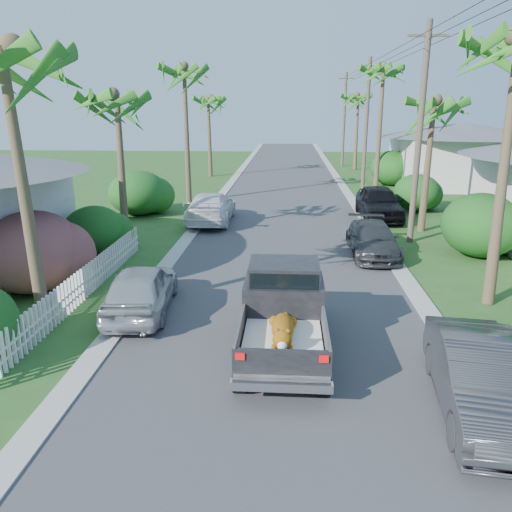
# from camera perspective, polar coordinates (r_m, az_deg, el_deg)

# --- Properties ---
(ground) EXTENTS (120.00, 120.00, 0.00)m
(ground) POSITION_cam_1_polar(r_m,az_deg,el_deg) (10.35, 2.02, -16.65)
(ground) COLOR #27521E
(ground) RESTS_ON ground
(road) EXTENTS (8.00, 100.00, 0.02)m
(road) POSITION_cam_1_polar(r_m,az_deg,el_deg) (34.13, 3.35, 7.01)
(road) COLOR #38383A
(road) RESTS_ON ground
(curb_left) EXTENTS (0.60, 100.00, 0.06)m
(curb_left) POSITION_cam_1_polar(r_m,az_deg,el_deg) (34.42, -3.88, 7.11)
(curb_left) COLOR #A5A39E
(curb_left) RESTS_ON ground
(curb_right) EXTENTS (0.60, 100.00, 0.06)m
(curb_right) POSITION_cam_1_polar(r_m,az_deg,el_deg) (34.37, 10.59, 6.86)
(curb_right) COLOR #A5A39E
(curb_right) RESTS_ON ground
(pickup_truck) EXTENTS (1.98, 5.12, 2.06)m
(pickup_truck) POSITION_cam_1_polar(r_m,az_deg,el_deg) (12.27, 3.16, -5.77)
(pickup_truck) COLOR black
(pickup_truck) RESTS_ON ground
(parked_car_rn) EXTENTS (2.01, 4.54, 1.45)m
(parked_car_rn) POSITION_cam_1_polar(r_m,az_deg,el_deg) (10.67, 24.40, -12.66)
(parked_car_rn) COLOR #2D2F32
(parked_car_rn) RESTS_ON ground
(parked_car_rm) EXTENTS (1.79, 4.40, 1.28)m
(parked_car_rm) POSITION_cam_1_polar(r_m,az_deg,el_deg) (20.36, 13.19, 1.83)
(parked_car_rm) COLOR #303335
(parked_car_rm) RESTS_ON ground
(parked_car_rf) EXTENTS (2.08, 5.05, 1.71)m
(parked_car_rf) POSITION_cam_1_polar(r_m,az_deg,el_deg) (27.26, 13.86, 5.93)
(parked_car_rf) COLOR black
(parked_car_rf) RESTS_ON ground
(parked_car_ln) EXTENTS (2.03, 4.30, 1.42)m
(parked_car_ln) POSITION_cam_1_polar(r_m,az_deg,el_deg) (14.63, -12.98, -3.68)
(parked_car_ln) COLOR #B4B7BB
(parked_car_ln) RESTS_ON ground
(parked_car_lf) EXTENTS (2.20, 5.32, 1.54)m
(parked_car_lf) POSITION_cam_1_polar(r_m,az_deg,el_deg) (25.67, -5.17, 5.51)
(parked_car_lf) COLOR white
(parked_car_lf) RESTS_ON ground
(palm_l_a) EXTENTS (4.40, 4.40, 8.20)m
(palm_l_a) POSITION_cam_1_polar(r_m,az_deg,el_deg) (13.36, -26.76, 20.36)
(palm_l_a) COLOR brown
(palm_l_a) RESTS_ON ground
(palm_l_b) EXTENTS (4.40, 4.40, 7.40)m
(palm_l_b) POSITION_cam_1_polar(r_m,az_deg,el_deg) (21.82, -15.74, 17.25)
(palm_l_b) COLOR brown
(palm_l_b) RESTS_ON ground
(palm_l_c) EXTENTS (4.40, 4.40, 9.20)m
(palm_l_c) POSITION_cam_1_polar(r_m,az_deg,el_deg) (31.36, -8.23, 20.52)
(palm_l_c) COLOR brown
(palm_l_c) RESTS_ON ground
(palm_l_d) EXTENTS (4.40, 4.40, 7.70)m
(palm_l_d) POSITION_cam_1_polar(r_m,az_deg,el_deg) (43.19, -5.46, 17.54)
(palm_l_d) COLOR brown
(palm_l_d) RESTS_ON ground
(palm_r_b) EXTENTS (4.40, 4.40, 7.20)m
(palm_r_b) POSITION_cam_1_polar(r_m,az_deg,el_deg) (24.50, 19.67, 16.32)
(palm_r_b) COLOR brown
(palm_r_b) RESTS_ON ground
(palm_r_c) EXTENTS (4.40, 4.40, 9.40)m
(palm_r_c) POSITION_cam_1_polar(r_m,az_deg,el_deg) (35.25, 14.40, 20.06)
(palm_r_c) COLOR brown
(palm_r_c) RESTS_ON ground
(palm_r_d) EXTENTS (4.40, 4.40, 8.00)m
(palm_r_d) POSITION_cam_1_polar(r_m,az_deg,el_deg) (49.07, 11.64, 17.51)
(palm_r_d) COLOR brown
(palm_r_d) RESTS_ON ground
(shrub_l_b) EXTENTS (3.00, 3.30, 2.60)m
(shrub_l_b) POSITION_cam_1_polar(r_m,az_deg,el_deg) (17.27, -24.07, 0.45)
(shrub_l_b) COLOR #B41958
(shrub_l_b) RESTS_ON ground
(shrub_l_c) EXTENTS (2.40, 2.64, 2.00)m
(shrub_l_c) POSITION_cam_1_polar(r_m,az_deg,el_deg) (20.68, -17.99, 2.71)
(shrub_l_c) COLOR #14481A
(shrub_l_c) RESTS_ON ground
(shrub_l_d) EXTENTS (3.20, 3.52, 2.40)m
(shrub_l_d) POSITION_cam_1_polar(r_m,az_deg,el_deg) (28.25, -13.32, 7.03)
(shrub_l_d) COLOR #14481A
(shrub_l_d) RESTS_ON ground
(shrub_r_b) EXTENTS (3.00, 3.30, 2.50)m
(shrub_r_b) POSITION_cam_1_polar(r_m,az_deg,el_deg) (21.53, 24.32, 3.25)
(shrub_r_b) COLOR #14481A
(shrub_r_b) RESTS_ON ground
(shrub_r_c) EXTENTS (2.60, 2.86, 2.10)m
(shrub_r_c) POSITION_cam_1_polar(r_m,az_deg,el_deg) (29.93, 17.91, 6.90)
(shrub_r_c) COLOR #14481A
(shrub_r_c) RESTS_ON ground
(shrub_r_d) EXTENTS (3.20, 3.52, 2.60)m
(shrub_r_d) POSITION_cam_1_polar(r_m,az_deg,el_deg) (39.67, 15.25, 9.69)
(shrub_r_d) COLOR #14481A
(shrub_r_d) RESTS_ON ground
(picket_fence) EXTENTS (0.10, 11.00, 1.00)m
(picket_fence) POSITION_cam_1_polar(r_m,az_deg,el_deg) (16.30, -18.92, -2.84)
(picket_fence) COLOR white
(picket_fence) RESTS_ON ground
(house_right_far) EXTENTS (9.00, 8.00, 4.60)m
(house_right_far) POSITION_cam_1_polar(r_m,az_deg,el_deg) (40.87, 22.34, 10.39)
(house_right_far) COLOR silver
(house_right_far) RESTS_ON ground
(utility_pole_b) EXTENTS (1.60, 0.26, 9.00)m
(utility_pole_b) POSITION_cam_1_polar(r_m,az_deg,el_deg) (22.34, 18.17, 13.04)
(utility_pole_b) COLOR brown
(utility_pole_b) RESTS_ON ground
(utility_pole_c) EXTENTS (1.60, 0.26, 9.00)m
(utility_pole_c) POSITION_cam_1_polar(r_m,az_deg,el_deg) (37.06, 12.50, 14.55)
(utility_pole_c) COLOR brown
(utility_pole_c) RESTS_ON ground
(utility_pole_d) EXTENTS (1.60, 0.26, 9.00)m
(utility_pole_d) POSITION_cam_1_polar(r_m,az_deg,el_deg) (51.95, 10.04, 15.16)
(utility_pole_d) COLOR brown
(utility_pole_d) RESTS_ON ground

